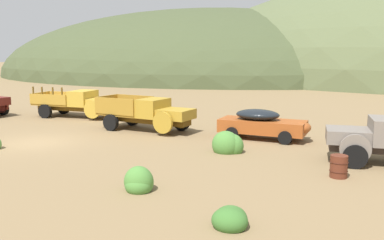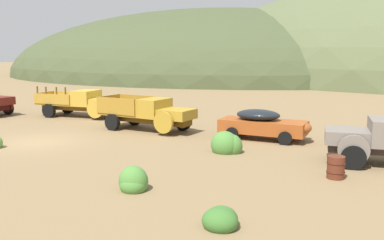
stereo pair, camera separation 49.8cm
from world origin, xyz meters
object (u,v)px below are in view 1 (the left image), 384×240
(car_oxide_orange, at_px, (265,124))
(oil_drum_by_truck, at_px, (339,166))
(truck_mustard, at_px, (151,113))
(truck_faded_yellow, at_px, (82,103))

(car_oxide_orange, xyz_separation_m, oil_drum_by_truck, (4.63, -5.28, -0.40))
(car_oxide_orange, bearing_deg, truck_mustard, -176.81)
(truck_faded_yellow, relative_size, oil_drum_by_truck, 7.68)
(truck_mustard, bearing_deg, truck_faded_yellow, 165.28)
(truck_mustard, relative_size, car_oxide_orange, 1.22)
(truck_mustard, height_order, oil_drum_by_truck, truck_mustard)
(truck_mustard, distance_m, car_oxide_orange, 6.63)
(oil_drum_by_truck, bearing_deg, truck_faded_yellow, 160.94)
(car_oxide_orange, height_order, oil_drum_by_truck, car_oxide_orange)
(truck_faded_yellow, distance_m, car_oxide_orange, 13.74)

